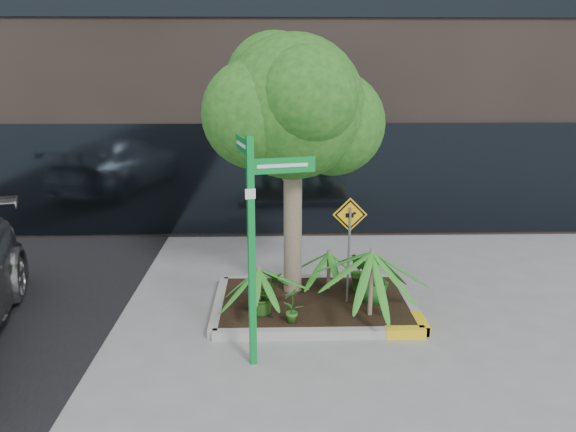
{
  "coord_description": "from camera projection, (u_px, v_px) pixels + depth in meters",
  "views": [
    {
      "loc": [
        -0.47,
        -8.45,
        3.95
      ],
      "look_at": [
        -0.24,
        0.2,
        1.64
      ],
      "focal_mm": 35.0,
      "sensor_mm": 36.0,
      "label": 1
    }
  ],
  "objects": [
    {
      "name": "palm_left",
      "position": [
        259.0,
        269.0,
        8.75
      ],
      "size": [
        0.89,
        0.89,
        0.99
      ],
      "color": "gray",
      "rests_on": "ground"
    },
    {
      "name": "shrub_d",
      "position": [
        360.0,
        272.0,
        9.74
      ],
      "size": [
        0.46,
        0.46,
        0.71
      ],
      "primitive_type": "imported",
      "rotation": [
        0.0,
        0.0,
        4.91
      ],
      "color": "#275C1A",
      "rests_on": "planter"
    },
    {
      "name": "street_sign_post",
      "position": [
        255.0,
        227.0,
        7.3
      ],
      "size": [
        1.07,
        0.9,
        3.12
      ],
      "rotation": [
        0.0,
        0.0,
        0.26
      ],
      "color": "#0D9334",
      "rests_on": "ground"
    },
    {
      "name": "palm_front",
      "position": [
        372.0,
        252.0,
        8.63
      ],
      "size": [
        1.25,
        1.25,
        1.38
      ],
      "color": "gray",
      "rests_on": "ground"
    },
    {
      "name": "shrub_c",
      "position": [
        292.0,
        304.0,
        8.54
      ],
      "size": [
        0.43,
        0.43,
        0.59
      ],
      "primitive_type": "imported",
      "rotation": [
        0.0,
        0.0,
        3.69
      ],
      "color": "#2B6A21",
      "rests_on": "planter"
    },
    {
      "name": "ground",
      "position": [
        303.0,
        316.0,
        9.19
      ],
      "size": [
        80.0,
        80.0,
        0.0
      ],
      "primitive_type": "plane",
      "color": "gray",
      "rests_on": "ground"
    },
    {
      "name": "shrub_a",
      "position": [
        262.0,
        293.0,
        8.87
      ],
      "size": [
        0.84,
        0.84,
        0.66
      ],
      "primitive_type": "imported",
      "rotation": [
        0.0,
        0.0,
        0.83
      ],
      "color": "#285618",
      "rests_on": "planter"
    },
    {
      "name": "palm_back",
      "position": [
        329.0,
        253.0,
        9.79
      ],
      "size": [
        0.8,
        0.8,
        0.88
      ],
      "color": "gray",
      "rests_on": "ground"
    },
    {
      "name": "tree",
      "position": [
        293.0,
        107.0,
        9.08
      ],
      "size": [
        3.03,
        2.68,
        4.54
      ],
      "color": "gray",
      "rests_on": "ground"
    },
    {
      "name": "shrub_b",
      "position": [
        374.0,
        277.0,
        9.29
      ],
      "size": [
        0.67,
        0.67,
        0.85
      ],
      "primitive_type": "imported",
      "rotation": [
        0.0,
        0.0,
        2.32
      ],
      "color": "#257021",
      "rests_on": "planter"
    },
    {
      "name": "cattle_sign",
      "position": [
        349.0,
        233.0,
        9.0
      ],
      "size": [
        0.55,
        0.16,
        1.8
      ],
      "rotation": [
        0.0,
        0.0,
        0.01
      ],
      "color": "slate",
      "rests_on": "ground"
    },
    {
      "name": "planter",
      "position": [
        316.0,
        303.0,
        9.44
      ],
      "size": [
        3.35,
        2.36,
        0.15
      ],
      "color": "#9E9E99",
      "rests_on": "ground"
    }
  ]
}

